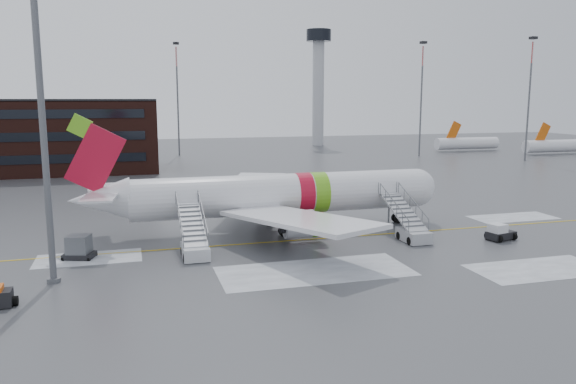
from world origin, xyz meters
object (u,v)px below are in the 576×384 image
object	(u,v)px
uld_container	(79,248)
light_mast_near	(39,69)
airstair_aft	(194,243)
pushback_tug	(500,233)
airliner	(272,195)
airstair_fwd	(410,228)

from	to	relation	value
uld_container	light_mast_near	size ratio (longest dim) A/B	0.10
airstair_aft	pushback_tug	world-z (taller)	airstair_aft
airliner	airstair_fwd	size ratio (longest dim) A/B	4.55
airliner	airstair_fwd	world-z (taller)	airliner
uld_container	light_mast_near	xyz separation A→B (m)	(-1.22, -5.66, 13.35)
airliner	pushback_tug	distance (m)	20.69
airliner	airstair_aft	distance (m)	10.69
airstair_fwd	pushback_tug	distance (m)	7.95
airstair_aft	uld_container	bearing A→B (deg)	169.41
airstair_aft	light_mast_near	size ratio (longest dim) A/B	0.28
airstair_fwd	airstair_aft	world-z (taller)	same
airliner	airstair_fwd	distance (m)	12.92
airstair_fwd	light_mast_near	world-z (taller)	light_mast_near
pushback_tug	light_mast_near	world-z (taller)	light_mast_near
airstair_aft	uld_container	size ratio (longest dim) A/B	2.90
airstair_fwd	airstair_aft	distance (m)	19.02
airliner	airstair_fwd	xyz separation A→B (m)	(10.90, -6.54, -2.35)
airliner	pushback_tug	bearing A→B (deg)	-25.59
airstair_fwd	airstair_aft	size ratio (longest dim) A/B	1.00
airstair_aft	pushback_tug	bearing A→B (deg)	-4.98
light_mast_near	airstair_fwd	bearing A→B (deg)	7.90
airstair_aft	pushback_tug	xyz separation A→B (m)	(26.61, -2.32, -0.42)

